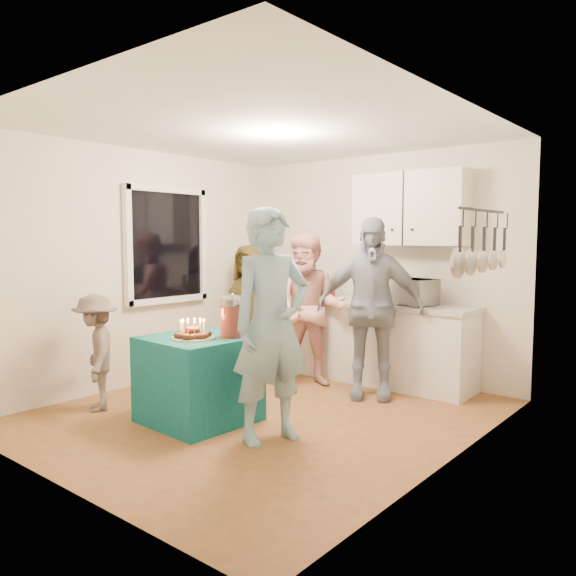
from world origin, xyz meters
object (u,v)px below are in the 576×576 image
Objects in this scene: party_table at (199,379)px; woman_back_center at (309,309)px; woman_back_left at (251,307)px; counter at (377,344)px; punch_jar at (232,318)px; microwave at (411,292)px; man_birthday at (272,325)px; woman_back_right at (370,308)px; child_near_left at (96,352)px.

woman_back_center is (0.00, 1.62, 0.47)m from party_table.
woman_back_center reaches higher than woman_back_left.
woman_back_center reaches higher than counter.
party_table is 0.50× the size of woman_back_center.
punch_jar is at bearing 37.18° from party_table.
woman_back_center is (1.02, -0.15, 0.07)m from woman_back_left.
party_table is (-0.92, -2.22, -0.67)m from microwave.
man_birthday reaches higher than party_table.
microwave is 0.33× the size of woman_back_left.
counter is 1.18× the size of man_birthday.
man_birthday is 1.57m from woman_back_right.
woman_back_left is 0.91× the size of woman_back_center.
microwave is at bearing 16.08° from man_birthday.
punch_jar is at bearing 55.66° from child_near_left.
woman_back_left is 1.03m from woman_back_center.
microwave is at bearing 0.00° from counter.
woman_back_left is 1.80m from woman_back_right.
child_near_left is (-1.77, -2.02, -0.37)m from woman_back_right.
man_birthday is at bearing -45.38° from woman_back_left.
woman_back_left is at bearing -154.50° from microwave.
woman_back_right reaches higher than microwave.
counter is 0.75m from microwave.
counter is at bearing 25.56° from woman_back_center.
microwave is at bearing 84.39° from child_near_left.
punch_jar reaches higher than party_table.
woman_back_center is at bearing 89.85° from party_table.
child_near_left is at bearing -154.98° from punch_jar.
child_near_left is (-1.81, -0.45, -0.38)m from man_birthday.
counter is 6.47× the size of punch_jar.
man_birthday is (0.30, -2.17, 0.51)m from counter.
punch_jar is 1.53m from woman_back_right.
party_table is 0.45× the size of man_birthday.
child_near_left is (-1.92, -2.62, -0.50)m from microwave.
microwave is 2.18m from man_birthday.
counter is at bearing 84.28° from woman_back_right.
woman_back_right is (0.26, -0.60, 0.49)m from counter.
party_table is 2.50× the size of punch_jar.
woman_back_left reaches higher than party_table.
woman_back_right reaches higher than punch_jar.
woman_back_right is 1.66× the size of child_near_left.
man_birthday reaches higher than microwave.
woman_back_center is (-0.24, 1.43, -0.08)m from punch_jar.
woman_back_left reaches higher than microwave.
woman_back_left is (-1.53, -0.45, 0.35)m from counter.
woman_back_center is at bearing 99.50° from punch_jar.
man_birthday is 1.77m from woman_back_center.
party_table is at bearing -114.54° from woman_back_center.
child_near_left is at bearing -119.96° from counter.
man_birthday is (-0.11, -2.17, -0.12)m from microwave.
punch_jar is (-0.27, -2.04, 0.50)m from counter.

